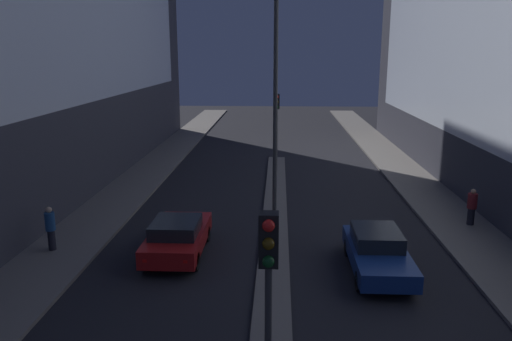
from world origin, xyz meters
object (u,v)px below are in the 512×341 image
object	(u,v)px
car_right_lane	(377,251)
pedestrian_on_right_sidewalk	(472,206)
traffic_light_mid	(277,115)
pedestrian_on_left_sidewalk	(51,227)
traffic_light_near	(268,288)
car_left_lane	(178,236)
street_lamp	(275,88)

from	to	relation	value
car_right_lane	pedestrian_on_right_sidewalk	size ratio (longest dim) A/B	2.83
traffic_light_mid	pedestrian_on_left_sidewalk	bearing A→B (deg)	-122.20
traffic_light_near	pedestrian_on_right_sidewalk	xyz separation A→B (m)	(8.38, 13.20, -2.64)
car_left_lane	traffic_light_near	bearing A→B (deg)	-69.80
traffic_light_near	traffic_light_mid	size ratio (longest dim) A/B	1.00
street_lamp	car_left_lane	bearing A→B (deg)	-161.84
pedestrian_on_left_sidewalk	pedestrian_on_right_sidewalk	size ratio (longest dim) A/B	1.06
traffic_light_near	car_left_lane	world-z (taller)	traffic_light_near
street_lamp	traffic_light_mid	bearing A→B (deg)	90.00
car_right_lane	pedestrian_on_left_sidewalk	distance (m)	11.87
street_lamp	pedestrian_on_right_sidewalk	size ratio (longest dim) A/B	6.06
pedestrian_on_left_sidewalk	traffic_light_near	bearing A→B (deg)	-49.26
traffic_light_near	car_left_lane	distance (m)	10.63
car_right_lane	pedestrian_on_left_sidewalk	xyz separation A→B (m)	(-11.82, 1.05, 0.29)
car_left_lane	car_right_lane	world-z (taller)	car_left_lane
car_right_lane	pedestrian_on_right_sidewalk	distance (m)	6.71
traffic_light_near	traffic_light_mid	distance (m)	22.75
street_lamp	pedestrian_on_left_sidewalk	xyz separation A→B (m)	(-8.28, -1.17, -5.05)
traffic_light_near	car_right_lane	bearing A→B (deg)	67.54
car_left_lane	pedestrian_on_left_sidewalk	xyz separation A→B (m)	(-4.74, -0.00, 0.27)
traffic_light_mid	car_left_lane	xyz separation A→B (m)	(-3.54, -13.14, -2.85)
street_lamp	pedestrian_on_left_sidewalk	distance (m)	9.77
car_left_lane	pedestrian_on_right_sidewalk	world-z (taller)	pedestrian_on_right_sidewalk
traffic_light_mid	pedestrian_on_left_sidewalk	size ratio (longest dim) A/B	2.84
car_right_lane	pedestrian_on_left_sidewalk	world-z (taller)	pedestrian_on_left_sidewalk
car_right_lane	pedestrian_on_right_sidewalk	xyz separation A→B (m)	(4.84, 4.64, 0.22)
traffic_light_near	street_lamp	bearing A→B (deg)	90.00
car_left_lane	traffic_light_mid	bearing A→B (deg)	74.93
pedestrian_on_left_sidewalk	street_lamp	bearing A→B (deg)	8.01
traffic_light_mid	street_lamp	size ratio (longest dim) A/B	0.50
street_lamp	car_right_lane	world-z (taller)	street_lamp
traffic_light_mid	car_right_lane	xyz separation A→B (m)	(3.54, -14.20, -2.87)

